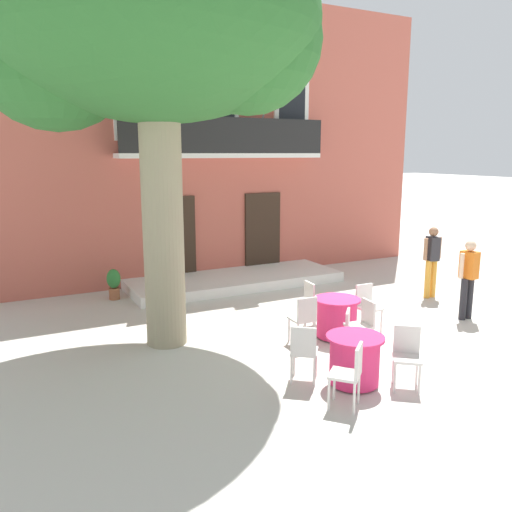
{
  "coord_description": "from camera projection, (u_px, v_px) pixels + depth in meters",
  "views": [
    {
      "loc": [
        -6.16,
        -7.87,
        3.41
      ],
      "look_at": [
        -1.37,
        1.46,
        1.3
      ],
      "focal_mm": 36.05,
      "sensor_mm": 36.0,
      "label": 1
    }
  ],
  "objects": [
    {
      "name": "cafe_chair_middle_2",
      "position": [
        304.0,
        317.0,
        9.18
      ],
      "size": [
        0.42,
        0.42,
        0.91
      ],
      "color": "silver",
      "rests_on": "ground"
    },
    {
      "name": "cafe_chair_near_tree_2",
      "position": [
        354.0,
        334.0,
        8.34
      ],
      "size": [
        0.57,
        0.57,
        0.91
      ],
      "color": "silver",
      "rests_on": "ground"
    },
    {
      "name": "pedestrian_near_entrance",
      "position": [
        432.0,
        258.0,
        12.16
      ],
      "size": [
        0.53,
        0.39,
        1.7
      ],
      "color": "gold",
      "rests_on": "ground"
    },
    {
      "name": "plane_tree",
      "position": [
        150.0,
        28.0,
        8.35
      ],
      "size": [
        5.69,
        5.0,
        7.22
      ],
      "color": "gray",
      "rests_on": "ground"
    },
    {
      "name": "cafe_chair_near_tree_3",
      "position": [
        304.0,
        349.0,
        7.67
      ],
      "size": [
        0.56,
        0.56,
        0.91
      ],
      "color": "silver",
      "rests_on": "ground"
    },
    {
      "name": "ground_plane",
      "position": [
        350.0,
        326.0,
        10.29
      ],
      "size": [
        120.0,
        120.0,
        0.0
      ],
      "primitive_type": "plane",
      "color": "beige"
    },
    {
      "name": "cafe_chair_middle_0",
      "position": [
        367.0,
        304.0,
        9.94
      ],
      "size": [
        0.41,
        0.41,
        0.91
      ],
      "color": "silver",
      "rests_on": "ground"
    },
    {
      "name": "cafe_chair_near_tree_1",
      "position": [
        407.0,
        353.0,
        7.54
      ],
      "size": [
        0.56,
        0.56,
        0.91
      ],
      "color": "silver",
      "rests_on": "ground"
    },
    {
      "name": "ground_planter_left",
      "position": [
        114.0,
        283.0,
        12.11
      ],
      "size": [
        0.32,
        0.32,
        0.73
      ],
      "color": "#995638",
      "rests_on": "ground"
    },
    {
      "name": "entrance_step_platform",
      "position": [
        236.0,
        280.0,
        13.49
      ],
      "size": [
        5.55,
        1.95,
        0.25
      ],
      "primitive_type": "cube",
      "color": "silver",
      "rests_on": "ground"
    },
    {
      "name": "cafe_chair_near_tree_0",
      "position": [
        350.0,
        371.0,
        6.89
      ],
      "size": [
        0.56,
        0.56,
        0.91
      ],
      "color": "silver",
      "rests_on": "ground"
    },
    {
      "name": "cafe_table_near_tree",
      "position": [
        354.0,
        360.0,
        7.63
      ],
      "size": [
        0.86,
        0.86,
        0.76
      ],
      "color": "#E52D66",
      "rests_on": "ground"
    },
    {
      "name": "pedestrian_mid_plaza",
      "position": [
        468.0,
        275.0,
        10.57
      ],
      "size": [
        0.53,
        0.36,
        1.67
      ],
      "color": "#232328",
      "rests_on": "ground"
    },
    {
      "name": "cafe_table_middle",
      "position": [
        337.0,
        318.0,
        9.58
      ],
      "size": [
        0.86,
        0.86,
        0.76
      ],
      "color": "#E52D66",
      "rests_on": "ground"
    },
    {
      "name": "cafe_chair_middle_3",
      "position": [
        363.0,
        322.0,
        8.9
      ],
      "size": [
        0.44,
        0.44,
        0.91
      ],
      "color": "silver",
      "rests_on": "ground"
    },
    {
      "name": "building_facade",
      "position": [
        193.0,
        141.0,
        15.36
      ],
      "size": [
        13.0,
        5.09,
        7.5
      ],
      "color": "#BC5B4C",
      "rests_on": "ground"
    },
    {
      "name": "cafe_chair_middle_1",
      "position": [
        314.0,
        300.0,
        10.21
      ],
      "size": [
        0.43,
        0.43,
        0.91
      ],
      "color": "silver",
      "rests_on": "ground"
    }
  ]
}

